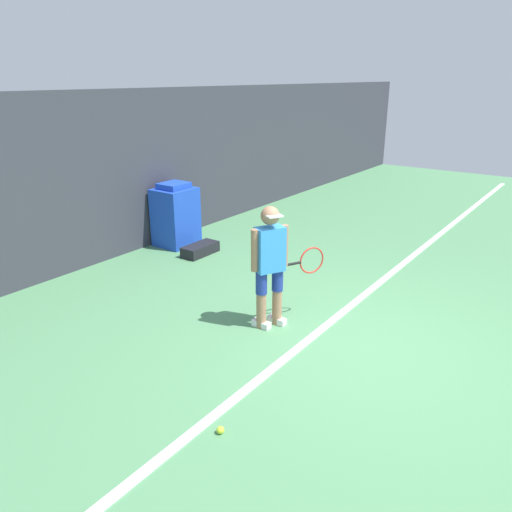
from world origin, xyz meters
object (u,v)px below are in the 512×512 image
tennis_player (271,262)px  covered_chair (176,215)px  tennis_ball (220,430)px  equipment_bag (200,249)px

tennis_player → covered_chair: 3.56m
tennis_player → tennis_ball: bearing=-130.2°
covered_chair → equipment_bag: (-0.16, -0.72, -0.45)m
covered_chair → tennis_player: bearing=-116.8°
tennis_ball → tennis_player: bearing=22.1°
tennis_ball → covered_chair: (3.51, 3.94, 0.51)m
tennis_player → equipment_bag: bearing=87.2°
tennis_ball → covered_chair: covered_chair is taller
tennis_player → equipment_bag: size_ratio=2.22×
tennis_ball → covered_chair: 5.30m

